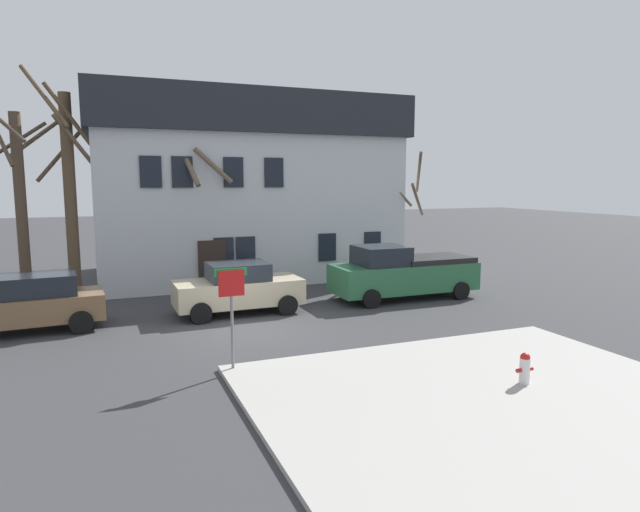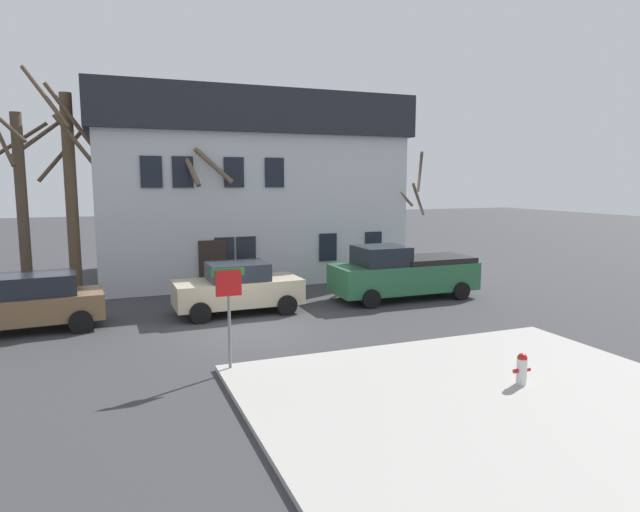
% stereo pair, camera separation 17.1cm
% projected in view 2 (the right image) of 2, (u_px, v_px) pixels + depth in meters
% --- Properties ---
extents(ground_plane, '(120.00, 120.00, 0.00)m').
position_uv_depth(ground_plane, '(248.00, 330.00, 16.44)').
color(ground_plane, '#38383A').
extents(sidewalk_slab, '(9.52, 7.95, 0.12)m').
position_uv_depth(sidewalk_slab, '(489.00, 401.00, 10.98)').
color(sidewalk_slab, '#A8A59E').
rests_on(sidewalk_slab, ground_plane).
extents(building_main, '(13.71, 8.78, 8.22)m').
position_uv_depth(building_main, '(243.00, 187.00, 26.26)').
color(building_main, silver).
rests_on(building_main, ground_plane).
extents(tree_bare_near, '(2.45, 2.76, 7.64)m').
position_uv_depth(tree_bare_near, '(20.00, 200.00, 19.23)').
color(tree_bare_near, '#4C3D2D').
rests_on(tree_bare_near, ground_plane).
extents(tree_bare_mid, '(3.37, 3.37, 8.54)m').
position_uv_depth(tree_bare_mid, '(69.00, 186.00, 20.49)').
color(tree_bare_mid, brown).
rests_on(tree_bare_mid, ground_plane).
extents(tree_bare_far, '(2.14, 2.41, 6.48)m').
position_uv_depth(tree_bare_far, '(213.00, 218.00, 22.13)').
color(tree_bare_far, brown).
rests_on(tree_bare_far, ground_plane).
extents(tree_bare_end, '(3.59, 3.57, 5.75)m').
position_uv_depth(tree_bare_end, '(393.00, 213.00, 25.56)').
color(tree_bare_end, brown).
rests_on(tree_bare_end, ground_plane).
extents(car_brown_wagon, '(4.46, 2.25, 1.71)m').
position_uv_depth(car_brown_wagon, '(25.00, 302.00, 16.18)').
color(car_brown_wagon, brown).
rests_on(car_brown_wagon, ground_plane).
extents(car_beige_sedan, '(4.26, 2.09, 1.73)m').
position_uv_depth(car_beige_sedan, '(238.00, 288.00, 18.46)').
color(car_beige_sedan, '#C6B793').
rests_on(car_beige_sedan, ground_plane).
extents(pickup_truck_green, '(5.58, 2.21, 2.06)m').
position_uv_depth(pickup_truck_green, '(403.00, 273.00, 20.72)').
color(pickup_truck_green, '#2D6B42').
rests_on(pickup_truck_green, ground_plane).
extents(fire_hydrant, '(0.42, 0.22, 0.69)m').
position_uv_depth(fire_hydrant, '(522.00, 368.00, 11.69)').
color(fire_hydrant, silver).
rests_on(fire_hydrant, sidewalk_slab).
extents(street_sign_pole, '(0.76, 0.07, 2.47)m').
position_uv_depth(street_sign_pole, '(229.00, 300.00, 12.54)').
color(street_sign_pole, slate).
rests_on(street_sign_pole, ground_plane).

